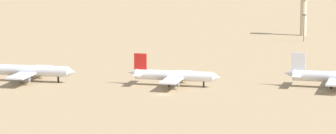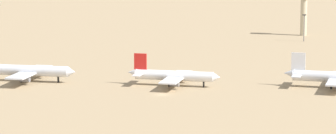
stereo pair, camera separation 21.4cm
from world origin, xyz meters
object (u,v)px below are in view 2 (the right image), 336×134
control_tower (304,6)px  parked_jet_red_4 (173,76)px  parked_jet_white_3 (26,70)px  light_pole_east (304,25)px  parked_jet_white_5 (335,77)px

control_tower → parked_jet_red_4: bearing=-104.4°
parked_jet_white_3 → light_pole_east: size_ratio=2.76×
parked_jet_white_3 → parked_jet_red_4: bearing=2.3°
control_tower → light_pole_east: bearing=-87.9°
parked_jet_white_3 → control_tower: control_tower is taller
parked_jet_white_5 → control_tower: bearing=101.0°
parked_jet_white_3 → parked_jet_red_4: (50.59, 0.59, -0.36)m
parked_jet_red_4 → control_tower: 155.24m
parked_jet_white_3 → parked_jet_white_5: size_ratio=1.02×
parked_jet_white_5 → parked_jet_red_4: bearing=-168.9°
parked_jet_red_4 → control_tower: size_ratio=1.31×
light_pole_east → parked_jet_white_5: bearing=-83.8°
light_pole_east → parked_jet_white_3: bearing=-125.3°
parked_jet_white_3 → parked_jet_red_4: size_ratio=1.10×
parked_jet_white_3 → control_tower: 175.33m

